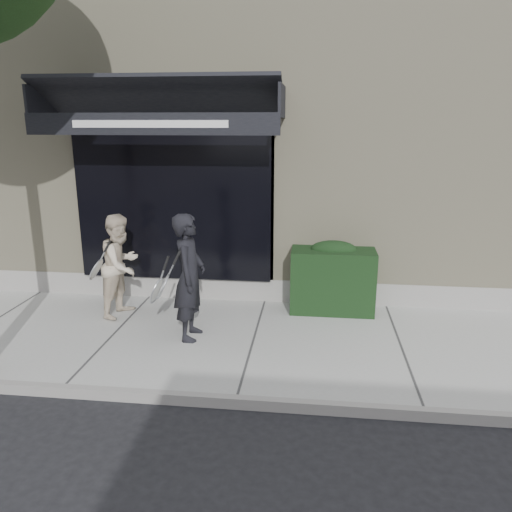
# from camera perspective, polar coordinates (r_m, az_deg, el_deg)

# --- Properties ---
(ground) EXTENTS (80.00, 80.00, 0.00)m
(ground) POSITION_cam_1_polar(r_m,az_deg,el_deg) (7.09, -0.25, -10.29)
(ground) COLOR black
(ground) RESTS_ON ground
(sidewalk) EXTENTS (20.00, 3.00, 0.12)m
(sidewalk) POSITION_cam_1_polar(r_m,az_deg,el_deg) (7.06, -0.25, -9.85)
(sidewalk) COLOR #9D9E99
(sidewalk) RESTS_ON ground
(curb) EXTENTS (20.00, 0.10, 0.14)m
(curb) POSITION_cam_1_polar(r_m,az_deg,el_deg) (5.70, -2.22, -16.31)
(curb) COLOR gray
(curb) RESTS_ON ground
(building_facade) EXTENTS (14.30, 8.04, 5.64)m
(building_facade) POSITION_cam_1_polar(r_m,az_deg,el_deg) (11.34, 2.83, 13.58)
(building_facade) COLOR #BBB28F
(building_facade) RESTS_ON ground
(hedge) EXTENTS (1.30, 0.70, 1.14)m
(hedge) POSITION_cam_1_polar(r_m,az_deg,el_deg) (7.98, 8.73, -2.45)
(hedge) COLOR black
(hedge) RESTS_ON sidewalk
(pedestrian_front) EXTENTS (0.68, 0.83, 1.75)m
(pedestrian_front) POSITION_cam_1_polar(r_m,az_deg,el_deg) (6.84, -7.64, -2.42)
(pedestrian_front) COLOR black
(pedestrian_front) RESTS_ON sidewalk
(pedestrian_back) EXTENTS (0.77, 0.89, 1.59)m
(pedestrian_back) POSITION_cam_1_polar(r_m,az_deg,el_deg) (7.91, -15.15, -1.02)
(pedestrian_back) COLOR beige
(pedestrian_back) RESTS_ON sidewalk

